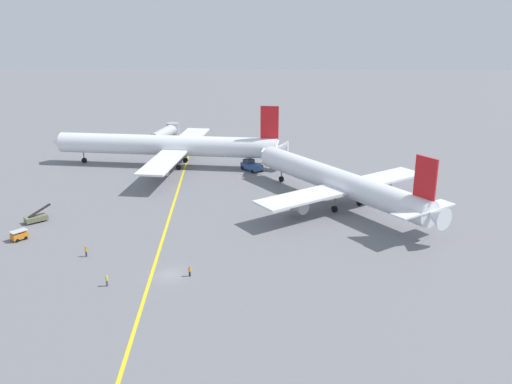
# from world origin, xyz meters

# --- Properties ---
(ground_plane) EXTENTS (600.00, 600.00, 0.00)m
(ground_plane) POSITION_xyz_m (0.00, 0.00, 0.00)
(ground_plane) COLOR slate
(taxiway_stripe) EXTENTS (9.93, 119.67, 0.01)m
(taxiway_stripe) POSITION_xyz_m (-3.61, 10.00, 0.00)
(taxiway_stripe) COLOR yellow
(taxiway_stripe) RESTS_ON ground
(airliner_at_gate_left) EXTENTS (61.11, 48.01, 15.76)m
(airliner_at_gate_left) POSITION_xyz_m (-11.47, 59.90, 5.22)
(airliner_at_gate_left) COLOR white
(airliner_at_gate_left) RESTS_ON ground
(airliner_being_pushed) EXTENTS (36.59, 44.50, 14.61)m
(airliner_being_pushed) POSITION_xyz_m (28.22, 32.10, 4.89)
(airliner_being_pushed) COLOR white
(airliner_being_pushed) RESTS_ON ground
(pushback_tug) EXTENTS (6.91, 7.46, 2.93)m
(pushback_tug) POSITION_xyz_m (9.43, 56.57, 1.24)
(pushback_tug) COLOR #2D4C8C
(pushback_tug) RESTS_ON ground
(gse_baggage_cart_trailing) EXTENTS (2.94, 3.11, 1.71)m
(gse_baggage_cart_trailing) POSITION_xyz_m (-28.47, 12.01, 0.86)
(gse_baggage_cart_trailing) COLOR orange
(gse_baggage_cart_trailing) RESTS_ON ground
(gse_belt_loader_portside) EXTENTS (4.49, 4.21, 3.02)m
(gse_belt_loader_portside) POSITION_xyz_m (-29.02, 20.34, 0.83)
(gse_belt_loader_portside) COLOR #666B4C
(gse_belt_loader_portside) RESTS_ON ground
(ground_crew_marshaller_foreground) EXTENTS (0.37, 0.45, 1.74)m
(ground_crew_marshaller_foreground) POSITION_xyz_m (-8.41, -3.78, 0.91)
(ground_crew_marshaller_foreground) COLOR #4C4C51
(ground_crew_marshaller_foreground) RESTS_ON ground
(ground_crew_ramp_agent_by_cones) EXTENTS (0.41, 0.42, 1.57)m
(ground_crew_ramp_agent_by_cones) POSITION_xyz_m (3.00, -0.26, 0.81)
(ground_crew_ramp_agent_by_cones) COLOR black
(ground_crew_ramp_agent_by_cones) RESTS_ON ground
(ground_crew_wing_walker_right) EXTENTS (0.44, 0.39, 1.74)m
(ground_crew_wing_walker_right) POSITION_xyz_m (-14.71, 5.88, 0.91)
(ground_crew_wing_walker_right) COLOR #2D3351
(ground_crew_wing_walker_right) RESTS_ON ground
(jet_bridge) EXTENTS (6.23, 16.18, 5.67)m
(jet_bridge) POSITION_xyz_m (-16.44, 81.36, 3.89)
(jet_bridge) COLOR #B7B7BC
(jet_bridge) RESTS_ON ground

